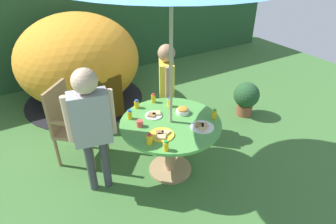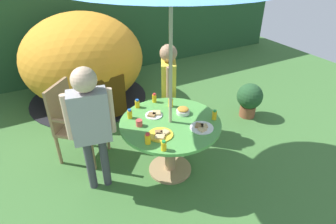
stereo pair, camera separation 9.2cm
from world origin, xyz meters
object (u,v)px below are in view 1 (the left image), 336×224
(juice_bottle_back_edge, at_px, (166,146))
(juice_bottle_front_edge, at_px, (149,139))
(cup_near, at_px, (140,123))
(juice_bottle_mid_right, at_px, (137,104))
(garden_table, at_px, (171,134))
(plate_center_back, at_px, (162,135))
(snack_bowl, at_px, (183,110))
(wooden_chair, at_px, (71,122))
(juice_bottle_near_left, at_px, (214,114))
(juice_bottle_far_left, at_px, (170,102))
(child_in_yellow_shirt, at_px, (167,79))
(juice_bottle_mid_left, at_px, (130,115))
(potted_plant, at_px, (246,97))
(plate_near_right, at_px, (154,115))
(juice_bottle_center_front, at_px, (153,98))
(plate_far_right, at_px, (202,127))
(child_in_grey_shirt, at_px, (90,118))
(dome_tent, at_px, (79,60))

(juice_bottle_back_edge, bearing_deg, juice_bottle_front_edge, 117.82)
(cup_near, bearing_deg, juice_bottle_mid_right, 69.60)
(garden_table, distance_m, plate_center_back, 0.32)
(snack_bowl, relative_size, juice_bottle_front_edge, 1.31)
(wooden_chair, bearing_deg, juice_bottle_front_edge, -111.31)
(garden_table, xyz_separation_m, juice_bottle_front_edge, (-0.38, -0.23, 0.22))
(plate_center_back, xyz_separation_m, juice_bottle_near_left, (0.66, -0.01, 0.04))
(juice_bottle_far_left, bearing_deg, child_in_yellow_shirt, 64.55)
(plate_center_back, xyz_separation_m, juice_bottle_mid_left, (-0.15, 0.46, 0.04))
(juice_bottle_front_edge, relative_size, cup_near, 1.64)
(juice_bottle_mid_left, distance_m, juice_bottle_mid_right, 0.24)
(potted_plant, bearing_deg, juice_bottle_front_edge, -160.01)
(juice_bottle_mid_left, xyz_separation_m, juice_bottle_front_edge, (-0.02, -0.52, 0.00))
(juice_bottle_far_left, bearing_deg, wooden_chair, 153.76)
(juice_bottle_mid_right, bearing_deg, plate_near_right, -70.88)
(child_in_yellow_shirt, height_order, plate_center_back, child_in_yellow_shirt)
(garden_table, bearing_deg, juice_bottle_back_edge, -126.04)
(juice_bottle_center_front, bearing_deg, potted_plant, 1.08)
(plate_far_right, height_order, juice_bottle_near_left, juice_bottle_near_left)
(plate_near_right, height_order, juice_bottle_near_left, juice_bottle_near_left)
(child_in_grey_shirt, height_order, juice_bottle_center_front, child_in_grey_shirt)
(juice_bottle_far_left, bearing_deg, snack_bowl, -77.40)
(garden_table, bearing_deg, dome_tent, 99.25)
(potted_plant, distance_m, child_in_grey_shirt, 2.58)
(plate_far_right, bearing_deg, juice_bottle_near_left, 20.54)
(plate_near_right, xyz_separation_m, juice_bottle_near_left, (0.55, -0.38, 0.04))
(juice_bottle_mid_left, bearing_deg, juice_bottle_far_left, 1.06)
(snack_bowl, height_order, juice_bottle_far_left, juice_bottle_far_left)
(juice_bottle_far_left, xyz_separation_m, juice_bottle_back_edge, (-0.45, -0.69, -0.00))
(child_in_yellow_shirt, relative_size, juice_bottle_far_left, 11.37)
(plate_near_right, relative_size, juice_bottle_mid_left, 1.79)
(juice_bottle_near_left, bearing_deg, juice_bottle_mid_right, 134.71)
(plate_near_right, xyz_separation_m, juice_bottle_mid_left, (-0.26, 0.08, 0.04))
(snack_bowl, height_order, plate_far_right, snack_bowl)
(child_in_grey_shirt, bearing_deg, cup_near, 2.86)
(plate_center_back, bearing_deg, juice_bottle_center_front, 69.08)
(snack_bowl, height_order, juice_bottle_mid_left, juice_bottle_mid_left)
(juice_bottle_far_left, height_order, juice_bottle_back_edge, juice_bottle_far_left)
(juice_bottle_front_edge, bearing_deg, child_in_yellow_shirt, 51.99)
(garden_table, relative_size, plate_far_right, 4.46)
(dome_tent, xyz_separation_m, cup_near, (0.04, -2.19, 0.00))
(dome_tent, relative_size, plate_center_back, 8.39)
(child_in_yellow_shirt, xyz_separation_m, plate_center_back, (-0.57, -0.89, -0.12))
(child_in_yellow_shirt, height_order, juice_bottle_mid_right, child_in_yellow_shirt)
(garden_table, distance_m, juice_bottle_near_left, 0.53)
(plate_far_right, bearing_deg, wooden_chair, 136.12)
(potted_plant, height_order, juice_bottle_far_left, juice_bottle_far_left)
(wooden_chair, bearing_deg, plate_far_right, -91.68)
(wooden_chair, distance_m, plate_far_right, 1.57)
(plate_center_back, bearing_deg, wooden_chair, 124.95)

